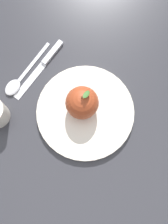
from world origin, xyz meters
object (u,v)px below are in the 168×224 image
Objects in this scene: apple at (84,104)px; dinner_plate at (84,113)px; knife at (43,64)px; spoon at (18,81)px.

dinner_plate is at bearing -118.42° from apple.
knife is (-0.02, 0.17, -0.01)m from dinner_plate.
apple reaches higher than spoon.
dinner_plate is 1.42× the size of spoon.
apple is 0.50× the size of knife.
dinner_plate is 2.62× the size of apple.
spoon is at bearing -175.91° from knife.
knife is (-0.02, 0.16, -0.05)m from apple.
spoon is (-0.10, 0.17, -0.00)m from dinner_plate.
dinner_plate is 0.17m from knife.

